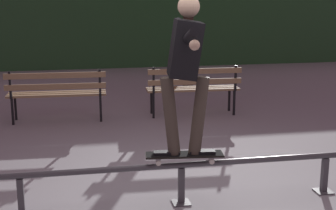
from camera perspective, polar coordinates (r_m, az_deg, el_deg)
ground_plane at (r=5.28m, az=1.28°, el=-10.74°), size 90.00×90.00×0.00m
hedge_backdrop at (r=14.40m, az=-6.77°, el=8.37°), size 24.00×1.20×1.94m
grind_rail at (r=5.06m, az=1.55°, el=-7.70°), size 3.70×0.18×0.44m
skateboard at (r=5.00m, az=1.89°, el=-5.77°), size 0.80×0.28×0.09m
skateboarder at (r=4.78m, az=2.01°, el=4.90°), size 0.63×1.40×1.56m
park_bench_leftmost at (r=8.30m, az=-12.67°, el=1.68°), size 1.62×0.48×0.88m
park_bench_left_center at (r=8.53m, az=2.95°, el=2.29°), size 1.62×0.48×0.88m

